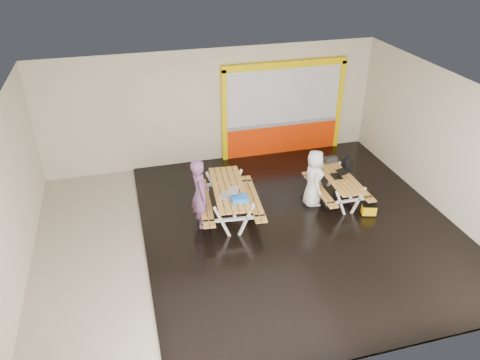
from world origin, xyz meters
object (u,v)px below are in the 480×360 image
object	(u,v)px
picnic_table_left	(229,195)
backpack	(347,165)
picnic_table_right	(338,182)
fluke_bag	(369,210)
laptop_right	(338,175)
dark_case	(330,202)
laptop_left	(229,193)
person_left	(200,194)
toolbox	(330,160)
blue_pouch	(240,199)
person_right	(314,178)

from	to	relation	value
picnic_table_left	backpack	xyz separation A→B (m)	(3.55, 0.66, 0.02)
backpack	picnic_table_left	bearing A→B (deg)	-169.53
picnic_table_right	fluke_bag	world-z (taller)	picnic_table_right
laptop_right	dark_case	size ratio (longest dim) A/B	0.98
laptop_left	dark_case	distance (m)	2.90
laptop_left	fluke_bag	bearing A→B (deg)	-8.88
picnic_table_left	picnic_table_right	size ratio (longest dim) A/B	1.24
person_left	fluke_bag	size ratio (longest dim) A/B	4.31
laptop_left	toolbox	distance (m)	3.38
picnic_table_right	dark_case	size ratio (longest dim) A/B	4.79
laptop_right	blue_pouch	distance (m)	2.94
laptop_left	fluke_bag	distance (m)	3.64
backpack	dark_case	distance (m)	1.32
picnic_table_left	backpack	size ratio (longest dim) A/B	4.91
person_left	person_right	distance (m)	3.02
picnic_table_right	backpack	bearing A→B (deg)	48.07
picnic_table_left	toolbox	distance (m)	3.20
person_left	laptop_left	bearing A→B (deg)	-105.17
picnic_table_right	toolbox	distance (m)	0.85
person_right	fluke_bag	size ratio (longest dim) A/B	3.74
picnic_table_right	laptop_right	world-z (taller)	laptop_right
laptop_left	picnic_table_left	bearing A→B (deg)	75.83
picnic_table_left	fluke_bag	size ratio (longest dim) A/B	5.57
person_left	backpack	xyz separation A→B (m)	(4.29, 0.82, -0.23)
toolbox	dark_case	xyz separation A→B (m)	(-0.40, -0.99, -0.71)
picnic_table_left	backpack	world-z (taller)	backpack
person_right	laptop_right	distance (m)	0.70
laptop_right	blue_pouch	world-z (taller)	blue_pouch
laptop_left	picnic_table_right	bearing A→B (deg)	6.56
toolbox	person_right	bearing A→B (deg)	-136.44
person_right	dark_case	bearing A→B (deg)	-105.85
backpack	fluke_bag	bearing A→B (deg)	-94.16
toolbox	picnic_table_right	bearing A→B (deg)	-99.26
dark_case	fluke_bag	distance (m)	1.03
picnic_table_right	blue_pouch	size ratio (longest dim) A/B	4.85
laptop_left	blue_pouch	size ratio (longest dim) A/B	1.46
picnic_table_right	toolbox	size ratio (longest dim) A/B	5.02
toolbox	backpack	world-z (taller)	toolbox
dark_case	person_right	bearing A→B (deg)	155.04
laptop_left	toolbox	size ratio (longest dim) A/B	1.50
person_left	toolbox	bearing A→B (deg)	-75.74
backpack	laptop_left	bearing A→B (deg)	-164.58
person_left	laptop_right	size ratio (longest dim) A/B	4.68
picnic_table_right	person_right	world-z (taller)	person_right
picnic_table_right	blue_pouch	distance (m)	2.96
laptop_right	toolbox	distance (m)	0.80
laptop_left	blue_pouch	xyz separation A→B (m)	(0.19, -0.30, -0.00)
laptop_left	backpack	xyz separation A→B (m)	(3.63, 1.00, -0.25)
laptop_left	laptop_right	distance (m)	3.07
laptop_right	blue_pouch	xyz separation A→B (m)	(-2.86, -0.66, 0.12)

